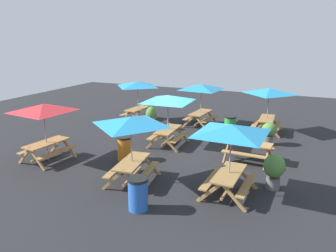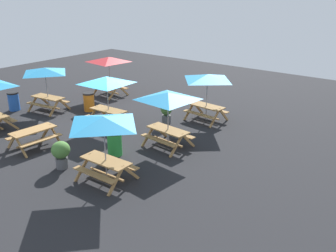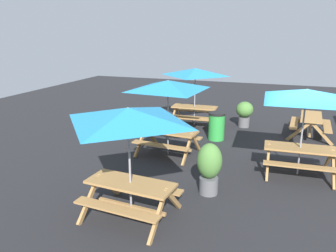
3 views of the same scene
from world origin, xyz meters
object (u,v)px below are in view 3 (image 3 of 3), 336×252
Objects in this scene: picnic_table_6 at (311,121)px; potted_plant_0 at (209,166)px; potted_plant_1 at (244,112)px; picnic_table_0 at (306,101)px; trash_bin_green at (217,126)px; picnic_table_4 at (128,124)px; picnic_table_5 at (195,76)px; picnic_table_2 at (168,91)px.

potted_plant_0 is (2.51, 5.53, 0.12)m from picnic_table_6.
picnic_table_0 is at bearing 114.72° from potted_plant_1.
potted_plant_0 reaches higher than picnic_table_6.
trash_bin_green reaches higher than picnic_table_6.
potted_plant_1 is at bearing -95.63° from picnic_table_4.
picnic_table_0 reaches higher than potted_plant_1.
trash_bin_green is at bearing 126.09° from picnic_table_5.
trash_bin_green is (2.64, -2.21, -1.49)m from picnic_table_0.
picnic_table_2 and picnic_table_5 have the same top height.
potted_plant_1 is (-0.73, -1.96, 0.11)m from trash_bin_green.
picnic_table_5 reaches higher than trash_bin_green.
picnic_table_0 is at bearing 140.12° from trash_bin_green.
picnic_table_4 and picnic_table_5 have the same top height.
picnic_table_0 is 3.02m from potted_plant_0.
picnic_table_0 is 2.29× the size of potted_plant_0.
picnic_table_2 is 3.52m from picnic_table_5.
picnic_table_6 is 3.47m from trash_bin_green.
picnic_table_2 is at bearing 64.30° from potted_plant_1.
potted_plant_1 is at bearing -97.72° from picnic_table_6.
picnic_table_4 is 8.13m from picnic_table_6.
picnic_table_5 reaches higher than picnic_table_6.
picnic_table_2 is (3.78, -0.30, 0.00)m from picnic_table_0.
picnic_table_5 is (0.10, -3.51, 0.00)m from picnic_table_2.
picnic_table_5 is (0.58, -7.17, 0.00)m from picnic_table_4.
potted_plant_0 is at bearing 98.87° from trash_bin_green.
picnic_table_0 is at bearing -4.16° from picnic_table_6.
picnic_table_0 and picnic_table_2 have the same top height.
picnic_table_0 is 1.21× the size of picnic_table_5.
picnic_table_5 is 6.10m from potted_plant_0.
picnic_table_4 is at bearing -24.78° from picnic_table_6.
potted_plant_0 is at bearing 89.11° from potted_plant_1.
potted_plant_1 is (-1.86, -3.87, -1.39)m from picnic_table_2.
picnic_table_2 reaches higher than picnic_table_6.
picnic_table_0 is 4.70m from picnic_table_4.
picnic_table_2 is at bearing -48.11° from picnic_table_6.
picnic_table_4 is 2.28× the size of potted_plant_1.
picnic_table_6 is at bearing -113.53° from picnic_table_4.
trash_bin_green is 2.09m from potted_plant_1.
picnic_table_4 is 7.77m from potted_plant_1.
potted_plant_0 is 1.21× the size of potted_plant_1.
picnic_table_5 is 2.52m from trash_bin_green.
picnic_table_2 is 1.21× the size of picnic_table_5.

